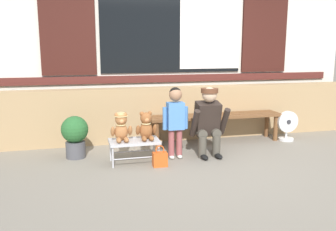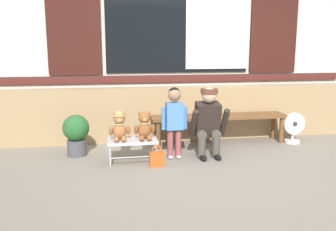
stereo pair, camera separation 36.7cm
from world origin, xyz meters
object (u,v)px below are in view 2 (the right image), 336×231
Objects in this scene: teddy_bear_with_hat at (119,127)px; teddy_bear_plain at (144,126)px; child_standing at (174,115)px; adult_crouching at (208,122)px; handbag_on_ground at (157,159)px; floor_fan at (294,128)px; small_display_bench at (132,142)px; potted_plant at (76,133)px; wooden_bench_long at (219,120)px.

teddy_bear_with_hat is 1.00× the size of teddy_bear_plain.
child_standing is (0.40, 0.05, 0.13)m from teddy_bear_plain.
adult_crouching is at bearing 4.29° from teddy_bear_plain.
floor_fan is (2.25, 0.74, 0.14)m from handbag_on_ground.
teddy_bear_with_hat reaches higher than small_display_bench.
adult_crouching is at bearing 3.70° from small_display_bench.
floor_fan is at bearing 12.07° from teddy_bear_plain.
handbag_on_ground is (0.13, -0.23, -0.37)m from teddy_bear_plain.
potted_plant is at bearing 169.16° from adult_crouching.
wooden_bench_long is 2.15m from potted_plant.
potted_plant is at bearing -178.19° from floor_fan.
wooden_bench_long is 1.56m from small_display_bench.
potted_plant is at bearing 155.73° from teddy_bear_plain.
floor_fan is (2.69, 0.51, -0.23)m from teddy_bear_with_hat.
handbag_on_ground is at bearing -139.88° from wooden_bench_long.
child_standing is at bearing -142.01° from wooden_bench_long.
child_standing is 0.64m from handbag_on_ground.
child_standing is (-0.83, -0.65, 0.22)m from wooden_bench_long.
handbag_on_ground is at bearing -31.94° from potted_plant.
teddy_bear_plain is (-1.23, -0.70, 0.09)m from wooden_bench_long.
teddy_bear_plain is at bearing -24.27° from potted_plant.
teddy_bear_with_hat is at bearing -169.34° from floor_fan.
small_display_bench is 0.25m from teddy_bear_plain.
child_standing is 2.00× the size of floor_fan.
small_display_bench is 2.58m from floor_fan.
teddy_bear_plain is (0.16, 0.00, 0.20)m from small_display_bench.
small_display_bench is 0.41m from handbag_on_ground.
teddy_bear_with_hat is at bearing -176.90° from adult_crouching.
potted_plant is at bearing 145.01° from teddy_bear_with_hat.
teddy_bear_plain is 0.99m from potted_plant.
teddy_bear_plain is 0.64× the size of potted_plant.
potted_plant is at bearing 164.79° from child_standing.
floor_fan reaches higher than small_display_bench.
teddy_bear_with_hat is 0.64× the size of potted_plant.
adult_crouching is 1.58m from floor_fan.
floor_fan is at bearing 18.25° from handbag_on_ground.
adult_crouching is (-0.36, -0.63, 0.11)m from wooden_bench_long.
handbag_on_ground is 2.37m from floor_fan.
child_standing is 1.01× the size of adult_crouching.
teddy_bear_plain reaches higher than handbag_on_ground.
adult_crouching is at bearing -163.57° from floor_fan.
child_standing is (0.56, 0.05, 0.33)m from small_display_bench.
teddy_bear_with_hat is at bearing -155.80° from wooden_bench_long.
potted_plant is (-2.13, -0.29, -0.05)m from wooden_bench_long.
floor_fan is (3.27, 0.10, -0.08)m from potted_plant.
adult_crouching is (0.47, 0.01, -0.11)m from child_standing.
child_standing is at bearing -15.21° from potted_plant.
potted_plant is 3.27m from floor_fan.
child_standing reaches higher than adult_crouching.
teddy_bear_with_hat is 0.72m from potted_plant.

